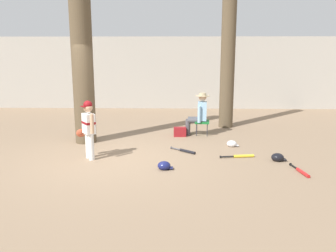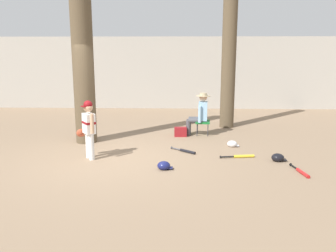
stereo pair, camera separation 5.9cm
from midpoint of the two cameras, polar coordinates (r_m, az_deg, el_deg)
name	(u,v)px [view 2 (the right image)]	position (r m, az deg, el deg)	size (l,w,h in m)	color
ground_plane	(115,159)	(7.94, -8.28, -5.29)	(60.00, 60.00, 0.00)	#897056
concrete_back_wall	(146,73)	(14.80, -3.53, 8.56)	(18.00, 0.36, 2.91)	#ADA89E
tree_near_player	(82,45)	(9.28, -13.50, 12.55)	(0.75, 0.75, 5.69)	brown
tree_behind_spectator	(229,58)	(11.05, 9.94, 10.74)	(0.67, 0.67, 4.95)	brown
young_ballplayer	(88,126)	(7.89, -12.53, 0.01)	(0.52, 0.51, 1.31)	white
folding_stool	(203,122)	(10.05, 5.79, 0.58)	(0.43, 0.43, 0.41)	#196B2D
seated_spectator	(199,113)	(10.00, 5.26, 2.15)	(0.67, 0.54, 1.20)	#47474C
handbag_beside_stool	(180,132)	(9.88, 2.20, -0.95)	(0.34, 0.18, 0.26)	maroon
bat_yellow_trainer	(241,156)	(8.12, 11.94, -4.80)	(0.78, 0.17, 0.07)	yellow
bat_red_barrel	(301,172)	(7.43, 20.94, -6.94)	(0.17, 0.75, 0.07)	red
bat_black_composite	(186,151)	(8.36, 3.09, -4.05)	(0.60, 0.52, 0.07)	black
batting_helmet_black	(278,158)	(8.05, 17.52, -4.90)	(0.32, 0.25, 0.19)	black
batting_helmet_navy	(164,166)	(7.17, -0.44, -6.42)	(0.31, 0.24, 0.18)	navy
batting_helmet_white	(232,144)	(8.98, 10.51, -2.86)	(0.29, 0.22, 0.17)	silver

